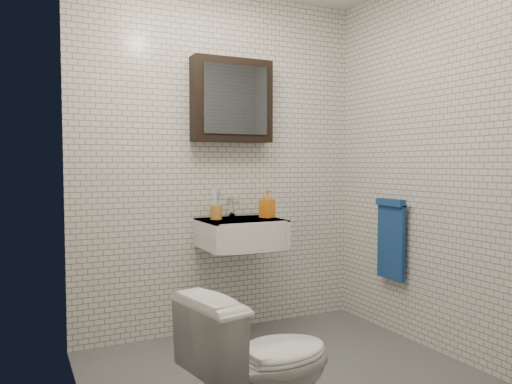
% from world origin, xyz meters
% --- Properties ---
extents(ground, '(2.20, 2.00, 0.01)m').
position_xyz_m(ground, '(0.00, 0.00, 0.01)').
color(ground, '#4B4D52').
rests_on(ground, ground).
extents(room_shell, '(2.22, 2.02, 2.51)m').
position_xyz_m(room_shell, '(0.00, 0.00, 1.47)').
color(room_shell, silver).
rests_on(room_shell, ground).
extents(washbasin, '(0.55, 0.50, 0.20)m').
position_xyz_m(washbasin, '(0.05, 0.73, 0.76)').
color(washbasin, white).
rests_on(washbasin, room_shell).
extents(faucet, '(0.06, 0.20, 0.15)m').
position_xyz_m(faucet, '(0.05, 0.93, 0.92)').
color(faucet, silver).
rests_on(faucet, washbasin).
extents(mirror_cabinet, '(0.60, 0.15, 0.60)m').
position_xyz_m(mirror_cabinet, '(0.05, 0.93, 1.70)').
color(mirror_cabinet, black).
rests_on(mirror_cabinet, room_shell).
extents(towel_rail, '(0.09, 0.30, 0.58)m').
position_xyz_m(towel_rail, '(1.04, 0.35, 0.72)').
color(towel_rail, silver).
rests_on(towel_rail, room_shell).
extents(toothbrush_cup, '(0.11, 0.11, 0.23)m').
position_xyz_m(toothbrush_cup, '(-0.11, 0.84, 0.91)').
color(toothbrush_cup, '#C27C30').
rests_on(toothbrush_cup, washbasin).
extents(soap_bottle, '(0.12, 0.12, 0.20)m').
position_xyz_m(soap_bottle, '(0.26, 0.78, 0.95)').
color(soap_bottle, orange).
rests_on(soap_bottle, washbasin).
extents(toilet, '(0.75, 0.51, 0.70)m').
position_xyz_m(toilet, '(-0.42, -0.50, 0.35)').
color(toilet, white).
rests_on(toilet, ground).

